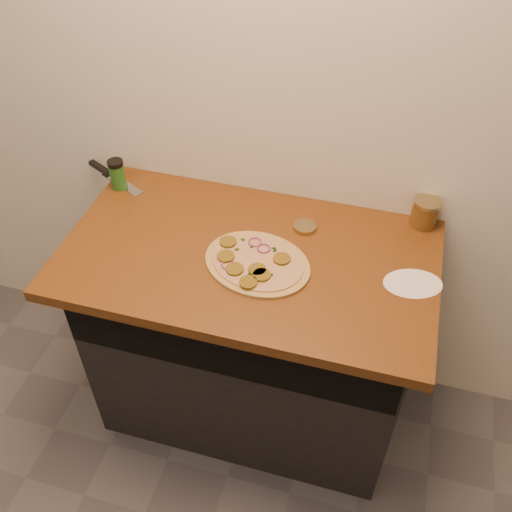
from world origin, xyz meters
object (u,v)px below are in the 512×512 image
(chefs_knife, at_px, (110,175))
(spice_shaker, at_px, (117,174))
(pizza, at_px, (256,263))
(salsa_jar, at_px, (425,212))

(chefs_knife, xyz_separation_m, spice_shaker, (0.06, -0.05, 0.05))
(chefs_knife, bearing_deg, pizza, -25.26)
(chefs_knife, distance_m, spice_shaker, 0.10)
(pizza, bearing_deg, spice_shaker, 156.53)
(salsa_jar, relative_size, spice_shaker, 0.88)
(salsa_jar, distance_m, spice_shaker, 1.08)
(salsa_jar, bearing_deg, spice_shaker, -175.42)
(chefs_knife, distance_m, salsa_jar, 1.14)
(salsa_jar, bearing_deg, chefs_knife, -178.31)
(pizza, xyz_separation_m, chefs_knife, (-0.65, 0.31, -0.00))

